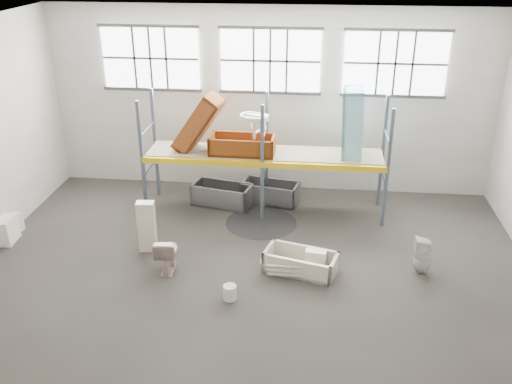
# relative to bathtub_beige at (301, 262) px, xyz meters

# --- Properties ---
(floor) EXTENTS (12.00, 10.00, 0.10)m
(floor) POSITION_rel_bathtub_beige_xyz_m (-1.06, -0.58, -0.28)
(floor) COLOR #423D38
(floor) RESTS_ON ground
(ceiling) EXTENTS (12.00, 10.00, 0.10)m
(ceiling) POSITION_rel_bathtub_beige_xyz_m (-1.06, -0.58, 4.82)
(ceiling) COLOR silver
(ceiling) RESTS_ON ground
(wall_back) EXTENTS (12.00, 0.10, 5.00)m
(wall_back) POSITION_rel_bathtub_beige_xyz_m (-1.06, 4.47, 2.27)
(wall_back) COLOR #ACA99F
(wall_back) RESTS_ON ground
(wall_front) EXTENTS (12.00, 0.10, 5.00)m
(wall_front) POSITION_rel_bathtub_beige_xyz_m (-1.06, -5.63, 2.27)
(wall_front) COLOR #AEABA0
(wall_front) RESTS_ON ground
(window_left) EXTENTS (2.60, 0.04, 1.60)m
(window_left) POSITION_rel_bathtub_beige_xyz_m (-4.26, 4.36, 3.37)
(window_left) COLOR white
(window_left) RESTS_ON wall_back
(window_mid) EXTENTS (2.60, 0.04, 1.60)m
(window_mid) POSITION_rel_bathtub_beige_xyz_m (-1.06, 4.36, 3.37)
(window_mid) COLOR white
(window_mid) RESTS_ON wall_back
(window_right) EXTENTS (2.60, 0.04, 1.60)m
(window_right) POSITION_rel_bathtub_beige_xyz_m (2.14, 4.36, 3.37)
(window_right) COLOR white
(window_right) RESTS_ON wall_back
(rack_upright_la) EXTENTS (0.08, 0.08, 3.00)m
(rack_upright_la) POSITION_rel_bathtub_beige_xyz_m (-4.06, 2.32, 1.27)
(rack_upright_la) COLOR slate
(rack_upright_la) RESTS_ON floor
(rack_upright_lb) EXTENTS (0.08, 0.08, 3.00)m
(rack_upright_lb) POSITION_rel_bathtub_beige_xyz_m (-4.06, 3.52, 1.27)
(rack_upright_lb) COLOR slate
(rack_upright_lb) RESTS_ON floor
(rack_upright_ma) EXTENTS (0.08, 0.08, 3.00)m
(rack_upright_ma) POSITION_rel_bathtub_beige_xyz_m (-1.06, 2.32, 1.27)
(rack_upright_ma) COLOR slate
(rack_upright_ma) RESTS_ON floor
(rack_upright_mb) EXTENTS (0.08, 0.08, 3.00)m
(rack_upright_mb) POSITION_rel_bathtub_beige_xyz_m (-1.06, 3.52, 1.27)
(rack_upright_mb) COLOR slate
(rack_upright_mb) RESTS_ON floor
(rack_upright_ra) EXTENTS (0.08, 0.08, 3.00)m
(rack_upright_ra) POSITION_rel_bathtub_beige_xyz_m (1.94, 2.32, 1.27)
(rack_upright_ra) COLOR slate
(rack_upright_ra) RESTS_ON floor
(rack_upright_rb) EXTENTS (0.08, 0.08, 3.00)m
(rack_upright_rb) POSITION_rel_bathtub_beige_xyz_m (1.94, 3.52, 1.27)
(rack_upright_rb) COLOR slate
(rack_upright_rb) RESTS_ON floor
(rack_beam_front) EXTENTS (6.00, 0.10, 0.14)m
(rack_beam_front) POSITION_rel_bathtub_beige_xyz_m (-1.06, 2.32, 1.27)
(rack_beam_front) COLOR yellow
(rack_beam_front) RESTS_ON floor
(rack_beam_back) EXTENTS (6.00, 0.10, 0.14)m
(rack_beam_back) POSITION_rel_bathtub_beige_xyz_m (-1.06, 3.52, 1.27)
(rack_beam_back) COLOR yellow
(rack_beam_back) RESTS_ON floor
(shelf_deck) EXTENTS (5.90, 1.10, 0.03)m
(shelf_deck) POSITION_rel_bathtub_beige_xyz_m (-1.06, 2.92, 1.35)
(shelf_deck) COLOR gray
(shelf_deck) RESTS_ON floor
(wet_patch) EXTENTS (1.80, 1.80, 0.00)m
(wet_patch) POSITION_rel_bathtub_beige_xyz_m (-1.06, 2.12, -0.22)
(wet_patch) COLOR black
(wet_patch) RESTS_ON floor
(bathtub_beige) EXTENTS (1.67, 1.10, 0.45)m
(bathtub_beige) POSITION_rel_bathtub_beige_xyz_m (0.00, 0.00, 0.00)
(bathtub_beige) COLOR beige
(bathtub_beige) RESTS_ON floor
(cistern_spare) EXTENTS (0.46, 0.26, 0.42)m
(cistern_spare) POSITION_rel_bathtub_beige_xyz_m (0.32, 0.06, 0.05)
(cistern_spare) COLOR beige
(cistern_spare) RESTS_ON bathtub_beige
(sink_in_tub) EXTENTS (0.53, 0.53, 0.17)m
(sink_in_tub) POSITION_rel_bathtub_beige_xyz_m (-0.63, -0.04, -0.07)
(sink_in_tub) COLOR silver
(sink_in_tub) RESTS_ON bathtub_beige
(toilet_beige) EXTENTS (0.49, 0.81, 0.80)m
(toilet_beige) POSITION_rel_bathtub_beige_xyz_m (-2.84, -0.24, 0.18)
(toilet_beige) COLOR beige
(toilet_beige) RESTS_ON floor
(cistern_tall) EXTENTS (0.41, 0.29, 1.20)m
(cistern_tall) POSITION_rel_bathtub_beige_xyz_m (-3.49, 0.53, 0.38)
(cistern_tall) COLOR beige
(cistern_tall) RESTS_ON floor
(toilet_white) EXTENTS (0.39, 0.38, 0.82)m
(toilet_white) POSITION_rel_bathtub_beige_xyz_m (2.57, 0.24, 0.19)
(toilet_white) COLOR silver
(toilet_white) RESTS_ON floor
(steel_tub_left) EXTENTS (1.67, 1.05, 0.57)m
(steel_tub_left) POSITION_rel_bathtub_beige_xyz_m (-2.20, 3.08, 0.06)
(steel_tub_left) COLOR #9DA0A3
(steel_tub_left) RESTS_ON floor
(steel_tub_right) EXTENTS (1.61, 0.99, 0.55)m
(steel_tub_right) POSITION_rel_bathtub_beige_xyz_m (-0.95, 3.39, 0.05)
(steel_tub_right) COLOR #999A9F
(steel_tub_right) RESTS_ON floor
(rust_tub_flat) EXTENTS (1.64, 0.79, 0.46)m
(rust_tub_flat) POSITION_rel_bathtub_beige_xyz_m (-1.61, 2.78, 1.59)
(rust_tub_flat) COLOR brown
(rust_tub_flat) RESTS_ON shelf_deck
(rust_tub_tilted) EXTENTS (1.41, 0.94, 1.60)m
(rust_tub_tilted) POSITION_rel_bathtub_beige_xyz_m (-2.71, 2.91, 2.07)
(rust_tub_tilted) COLOR #96501E
(rust_tub_tilted) RESTS_ON shelf_deck
(sink_on_shelf) EXTENTS (0.83, 0.73, 0.62)m
(sink_on_shelf) POSITION_rel_bathtub_beige_xyz_m (-1.28, 2.57, 1.87)
(sink_on_shelf) COLOR silver
(sink_on_shelf) RESTS_ON rust_tub_flat
(blue_tub_upright) EXTENTS (0.59, 0.84, 1.76)m
(blue_tub_upright) POSITION_rel_bathtub_beige_xyz_m (1.08, 2.92, 2.17)
(blue_tub_upright) COLOR #8ACFE0
(blue_tub_upright) RESTS_ON shelf_deck
(bucket) EXTENTS (0.34, 0.34, 0.31)m
(bucket) POSITION_rel_bathtub_beige_xyz_m (-1.35, -1.18, -0.07)
(bucket) COLOR silver
(bucket) RESTS_ON floor
(carton_far) EXTENTS (0.63, 0.63, 0.48)m
(carton_far) POSITION_rel_bathtub_beige_xyz_m (-7.11, 0.92, 0.01)
(carton_far) COLOR beige
(carton_far) RESTS_ON floor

